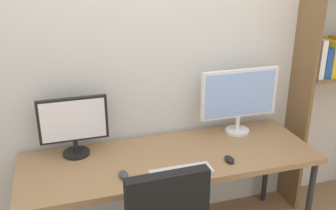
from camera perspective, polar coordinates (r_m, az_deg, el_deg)
wall_back at (r=2.80m, az=-2.24°, el=6.68°), size 4.38×0.10×2.60m
desk at (r=2.66m, az=0.32°, el=-8.50°), size 1.98×0.68×0.74m
monitor_left at (r=2.63m, az=-13.68°, el=-2.74°), size 0.45×0.18×0.41m
monitor_right at (r=2.91m, az=10.43°, el=1.18°), size 0.60×0.18×0.49m
keyboard_main at (r=2.44m, az=1.96°, el=-9.79°), size 0.39×0.13×0.02m
mouse_left_side at (r=2.59m, az=8.98°, el=-7.86°), size 0.06×0.10×0.03m
mouse_right_side at (r=2.42m, az=-6.55°, el=-10.10°), size 0.06×0.10×0.03m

